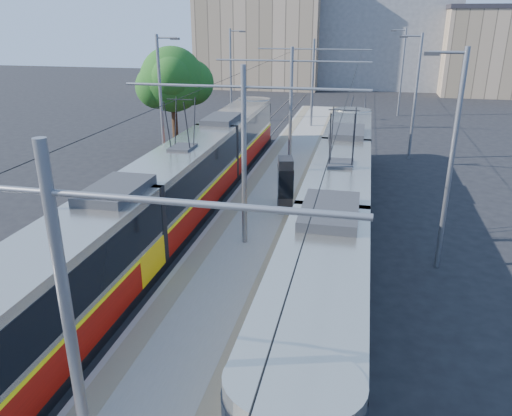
# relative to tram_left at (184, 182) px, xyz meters

# --- Properties ---
(ground) EXTENTS (160.00, 160.00, 0.00)m
(ground) POSITION_rel_tram_left_xyz_m (3.60, -10.92, -1.70)
(ground) COLOR black
(ground) RESTS_ON ground
(platform) EXTENTS (4.00, 50.00, 0.30)m
(platform) POSITION_rel_tram_left_xyz_m (3.60, 6.08, -1.55)
(platform) COLOR gray
(platform) RESTS_ON ground
(tactile_strip_left) EXTENTS (0.70, 50.00, 0.01)m
(tactile_strip_left) POSITION_rel_tram_left_xyz_m (2.15, 6.08, -1.40)
(tactile_strip_left) COLOR gray
(tactile_strip_left) RESTS_ON platform
(tactile_strip_right) EXTENTS (0.70, 50.00, 0.01)m
(tactile_strip_right) POSITION_rel_tram_left_xyz_m (5.05, 6.08, -1.40)
(tactile_strip_right) COLOR gray
(tactile_strip_right) RESTS_ON platform
(rails) EXTENTS (8.71, 70.00, 0.03)m
(rails) POSITION_rel_tram_left_xyz_m (3.60, 6.08, -1.69)
(rails) COLOR gray
(rails) RESTS_ON ground
(tram_left) EXTENTS (2.43, 32.19, 5.50)m
(tram_left) POSITION_rel_tram_left_xyz_m (0.00, 0.00, 0.00)
(tram_left) COLOR black
(tram_left) RESTS_ON ground
(tram_right) EXTENTS (2.43, 28.30, 5.50)m
(tram_right) POSITION_rel_tram_left_xyz_m (7.20, -1.21, 0.15)
(tram_right) COLOR black
(tram_right) RESTS_ON ground
(catenary) EXTENTS (9.20, 70.00, 7.00)m
(catenary) POSITION_rel_tram_left_xyz_m (3.60, 3.23, 2.82)
(catenary) COLOR slate
(catenary) RESTS_ON platform
(street_lamps) EXTENTS (15.18, 38.22, 8.00)m
(street_lamps) POSITION_rel_tram_left_xyz_m (3.60, 10.08, 2.48)
(street_lamps) COLOR slate
(street_lamps) RESTS_ON ground
(shelter) EXTENTS (0.94, 1.28, 2.55)m
(shelter) POSITION_rel_tram_left_xyz_m (4.62, 0.97, -0.07)
(shelter) COLOR black
(shelter) RESTS_ON platform
(tree) EXTENTS (4.89, 4.52, 7.11)m
(tree) POSITION_rel_tram_left_xyz_m (-4.85, 12.41, 3.10)
(tree) COLOR #382314
(tree) RESTS_ON ground
(building_left) EXTENTS (16.32, 12.24, 14.87)m
(building_left) POSITION_rel_tram_left_xyz_m (-6.40, 49.08, 5.74)
(building_left) COLOR tan
(building_left) RESTS_ON ground
(building_centre) EXTENTS (18.36, 14.28, 15.89)m
(building_centre) POSITION_rel_tram_left_xyz_m (9.60, 53.08, 6.25)
(building_centre) COLOR gray
(building_centre) RESTS_ON ground
(building_right) EXTENTS (14.28, 10.20, 10.32)m
(building_right) POSITION_rel_tram_left_xyz_m (23.60, 47.08, 3.47)
(building_right) COLOR tan
(building_right) RESTS_ON ground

